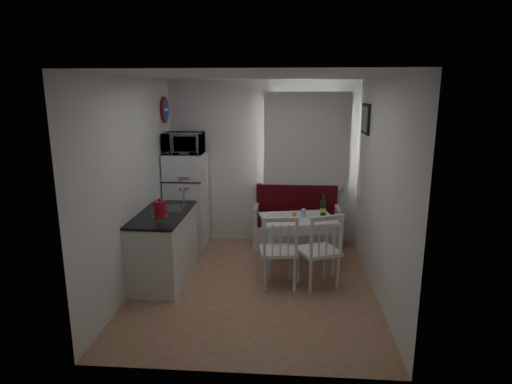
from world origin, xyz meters
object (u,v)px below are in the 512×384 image
kitchen_counter (164,245)px  chair_left (278,244)px  chair_right (319,244)px  fridge (187,200)px  dining_table (298,223)px  bench (296,226)px  kettle (160,209)px  microwave (184,143)px  wine_bottle (323,205)px

kitchen_counter → chair_left: size_ratio=2.56×
chair_right → fridge: size_ratio=0.41×
kitchen_counter → fridge: 1.28m
dining_table → chair_right: size_ratio=1.82×
chair_right → chair_left: bearing=155.8°
bench → kettle: (-1.71, -1.61, 0.70)m
microwave → dining_table: bearing=-23.0°
kitchen_counter → bench: (1.76, 1.36, -0.13)m
kitchen_counter → chair_left: kitchen_counter is taller
dining_table → fridge: bearing=143.5°
dining_table → fridge: 1.91m
kitchen_counter → chair_right: (2.00, -0.22, 0.16)m
chair_right → wine_bottle: size_ratio=2.00×
chair_right → fridge: bearing=119.9°
bench → wine_bottle: 1.04m
dining_table → kettle: 1.88m
chair_left → fridge: size_ratio=0.35×
kitchen_counter → bench: bearing=37.7°
fridge → kettle: bearing=-88.9°
bench → microwave: 2.20m
wine_bottle → dining_table: bearing=-164.1°
kitchen_counter → chair_right: kitchen_counter is taller
kitchen_counter → chair_left: bearing=-8.0°
fridge → chair_left: bearing=-44.5°
chair_left → chair_right: chair_right is taller
bench → wine_bottle: (0.35, -0.80, 0.57)m
dining_table → microwave: bearing=144.9°
kitchen_counter → bench: size_ratio=0.97×
dining_table → fridge: (-1.73, 0.79, 0.09)m
kitchen_counter → wine_bottle: (2.10, 0.56, 0.43)m
bench → dining_table: 0.96m
kitchen_counter → dining_table: (1.75, 0.46, 0.20)m
bench → kettle: kettle is taller
fridge → wine_bottle: fridge is taller
kitchen_counter → chair_right: size_ratio=2.18×
bench → wine_bottle: bearing=-66.5°
kitchen_counter → microwave: 1.69m
microwave → kettle: size_ratio=2.41×
fridge → microwave: bearing=-90.0°
bench → chair_right: chair_right is taller
fridge → kettle: 1.52m
kitchen_counter → kettle: size_ratio=5.45×
fridge → wine_bottle: (2.08, -0.69, 0.14)m
bench → microwave: size_ratio=2.32×
kitchen_counter → wine_bottle: 2.22m
dining_table → bench: bearing=77.7°
bench → chair_left: size_ratio=2.63×
dining_table → microwave: size_ratio=1.89×
chair_left → kettle: bearing=173.0°
kitchen_counter → kettle: 0.62m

